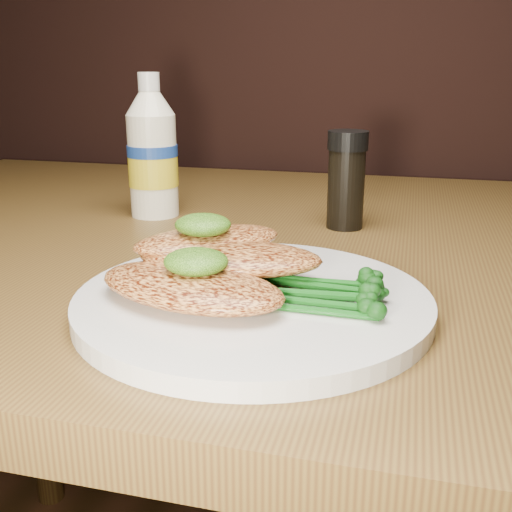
% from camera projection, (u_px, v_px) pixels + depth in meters
% --- Properties ---
extents(dining_table, '(1.20, 0.80, 0.75)m').
position_uv_depth(dining_table, '(239.00, 500.00, 0.81)').
color(dining_table, '#493015').
rests_on(dining_table, floor).
extents(plate, '(0.27, 0.27, 0.01)m').
position_uv_depth(plate, '(253.00, 302.00, 0.47)').
color(plate, silver).
rests_on(plate, dining_table).
extents(chicken_front, '(0.17, 0.11, 0.02)m').
position_uv_depth(chicken_front, '(191.00, 286.00, 0.45)').
color(chicken_front, '#DD8F46').
rests_on(chicken_front, plate).
extents(chicken_mid, '(0.16, 0.09, 0.02)m').
position_uv_depth(chicken_mid, '(230.00, 258.00, 0.49)').
color(chicken_mid, '#DD8F46').
rests_on(chicken_mid, plate).
extents(chicken_back, '(0.14, 0.13, 0.02)m').
position_uv_depth(chicken_back, '(208.00, 241.00, 0.51)').
color(chicken_back, '#DD8F46').
rests_on(chicken_back, plate).
extents(pesto_front, '(0.05, 0.05, 0.02)m').
position_uv_depth(pesto_front, '(196.00, 262.00, 0.45)').
color(pesto_front, '#153808').
rests_on(pesto_front, chicken_front).
extents(pesto_back, '(0.05, 0.05, 0.02)m').
position_uv_depth(pesto_back, '(203.00, 225.00, 0.50)').
color(pesto_back, '#153808').
rests_on(pesto_back, chicken_back).
extents(broccolini_bundle, '(0.14, 0.12, 0.02)m').
position_uv_depth(broccolini_bundle, '(314.00, 287.00, 0.45)').
color(broccolini_bundle, '#115214').
rests_on(broccolini_bundle, plate).
extents(mayo_bottle, '(0.08, 0.08, 0.17)m').
position_uv_depth(mayo_bottle, '(152.00, 146.00, 0.74)').
color(mayo_bottle, white).
rests_on(mayo_bottle, dining_table).
extents(pepper_grinder, '(0.06, 0.06, 0.11)m').
position_uv_depth(pepper_grinder, '(346.00, 180.00, 0.69)').
color(pepper_grinder, black).
rests_on(pepper_grinder, dining_table).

